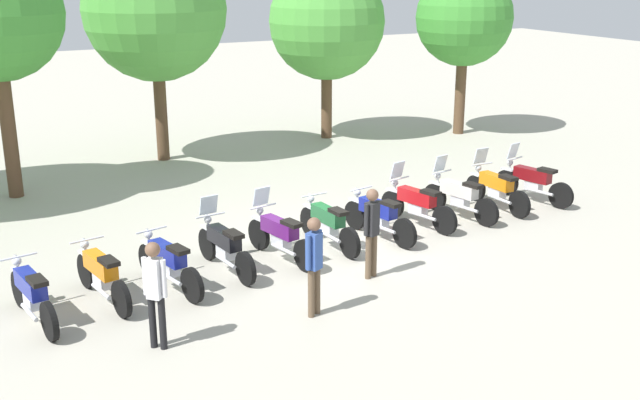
% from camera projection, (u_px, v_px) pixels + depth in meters
% --- Properties ---
extents(ground_plane, '(80.00, 80.00, 0.00)m').
position_uv_depth(ground_plane, '(331.00, 248.00, 16.03)').
color(ground_plane, '#ADA899').
extents(motorcycle_0, '(0.65, 2.18, 0.99)m').
position_uv_depth(motorcycle_0, '(32.00, 294.00, 12.61)').
color(motorcycle_0, black).
rests_on(motorcycle_0, ground_plane).
extents(motorcycle_1, '(0.66, 2.17, 0.99)m').
position_uv_depth(motorcycle_1, '(101.00, 274.00, 13.39)').
color(motorcycle_1, black).
rests_on(motorcycle_1, ground_plane).
extents(motorcycle_2, '(0.74, 2.15, 0.99)m').
position_uv_depth(motorcycle_2, '(168.00, 262.00, 13.91)').
color(motorcycle_2, black).
rests_on(motorcycle_2, ground_plane).
extents(motorcycle_3, '(0.62, 2.19, 1.37)m').
position_uv_depth(motorcycle_3, '(224.00, 245.00, 14.70)').
color(motorcycle_3, black).
rests_on(motorcycle_3, ground_plane).
extents(motorcycle_4, '(0.71, 2.16, 1.37)m').
position_uv_depth(motorcycle_4, '(280.00, 235.00, 15.27)').
color(motorcycle_4, black).
rests_on(motorcycle_4, ground_plane).
extents(motorcycle_5, '(0.62, 2.19, 0.99)m').
position_uv_depth(motorcycle_5, '(328.00, 223.00, 15.98)').
color(motorcycle_5, black).
rests_on(motorcycle_5, ground_plane).
extents(motorcycle_6, '(0.69, 2.17, 0.99)m').
position_uv_depth(motorcycle_6, '(378.00, 215.00, 16.46)').
color(motorcycle_6, black).
rests_on(motorcycle_6, ground_plane).
extents(motorcycle_7, '(0.77, 2.15, 1.37)m').
position_uv_depth(motorcycle_7, '(417.00, 203.00, 17.24)').
color(motorcycle_7, black).
rests_on(motorcycle_7, ground_plane).
extents(motorcycle_8, '(0.71, 2.16, 1.37)m').
position_uv_depth(motorcycle_8, '(459.00, 196.00, 17.79)').
color(motorcycle_8, black).
rests_on(motorcycle_8, ground_plane).
extents(motorcycle_9, '(0.62, 2.19, 1.37)m').
position_uv_depth(motorcycle_9, '(496.00, 188.00, 18.43)').
color(motorcycle_9, black).
rests_on(motorcycle_9, ground_plane).
extents(motorcycle_10, '(0.77, 2.15, 1.37)m').
position_uv_depth(motorcycle_10, '(532.00, 181.00, 19.00)').
color(motorcycle_10, black).
rests_on(motorcycle_10, ground_plane).
extents(person_0, '(0.39, 0.31, 1.73)m').
position_uv_depth(person_0, '(314.00, 259.00, 12.70)').
color(person_0, brown).
rests_on(person_0, ground_plane).
extents(person_1, '(0.34, 0.34, 1.73)m').
position_uv_depth(person_1, '(155.00, 287.00, 11.60)').
color(person_1, black).
rests_on(person_1, ground_plane).
extents(person_2, '(0.40, 0.29, 1.73)m').
position_uv_depth(person_2, '(372.00, 226.00, 14.25)').
color(person_2, brown).
rests_on(person_2, ground_plane).
extents(tree_2, '(4.09, 4.09, 6.43)m').
position_uv_depth(tree_2, '(155.00, 10.00, 21.84)').
color(tree_2, brown).
rests_on(tree_2, ground_plane).
extents(tree_3, '(3.75, 3.75, 5.69)m').
position_uv_depth(tree_3, '(327.00, 22.00, 24.86)').
color(tree_3, brown).
rests_on(tree_3, ground_plane).
extents(tree_4, '(3.20, 3.20, 5.50)m').
position_uv_depth(tree_4, '(464.00, 18.00, 25.48)').
color(tree_4, brown).
rests_on(tree_4, ground_plane).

